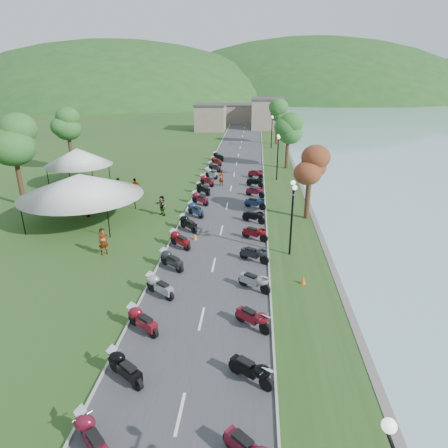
{
  "coord_description": "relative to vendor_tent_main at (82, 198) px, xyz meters",
  "views": [
    {
      "loc": [
        2.48,
        -6.96,
        11.75
      ],
      "look_at": [
        0.35,
        20.06,
        1.3
      ],
      "focal_mm": 32.0,
      "sensor_mm": 36.0,
      "label": 1
    }
  ],
  "objects": [
    {
      "name": "moto_row_right",
      "position": [
        14.11,
        -4.77,
        -1.45
      ],
      "size": [
        2.6,
        42.2,
        1.1
      ],
      "primitive_type": null,
      "color": "#331411",
      "rests_on": "ground"
    },
    {
      "name": "pedestrian_b",
      "position": [
        0.21,
        8.07,
        -2.0
      ],
      "size": [
        0.88,
        0.68,
        1.6
      ],
      "primitive_type": "imported",
      "rotation": [
        0.0,
        0.0,
        3.51
      ],
      "color": "slate",
      "rests_on": "ground"
    },
    {
      "name": "vendor_tent_side",
      "position": [
        -4.96,
        10.93,
        0.0
      ],
      "size": [
        4.8,
        4.8,
        4.0
      ],
      "primitive_type": null,
      "color": "silver",
      "rests_on": "ground"
    },
    {
      "name": "vendor_tent_main",
      "position": [
        0.0,
        0.0,
        0.0
      ],
      "size": [
        6.66,
        6.66,
        4.0
      ],
      "primitive_type": null,
      "color": "silver",
      "rests_on": "ground"
    },
    {
      "name": "moto_row_left",
      "position": [
        9.01,
        0.14,
        -1.45
      ],
      "size": [
        2.6,
        51.28,
        1.1
      ],
      "primitive_type": null,
      "color": "#331411",
      "rests_on": "ground"
    },
    {
      "name": "pedestrian_a",
      "position": [
        3.98,
        -6.25,
        -2.0
      ],
      "size": [
        0.85,
        0.81,
        1.89
      ],
      "primitive_type": "imported",
      "rotation": [
        0.0,
        0.0,
        0.62
      ],
      "color": "slate",
      "rests_on": "ground"
    },
    {
      "name": "pedestrian_c",
      "position": [
        -0.14,
        0.98,
        -2.0
      ],
      "size": [
        1.06,
        1.38,
        1.98
      ],
      "primitive_type": "imported",
      "rotation": [
        0.0,
        0.0,
        5.2
      ],
      "color": "slate",
      "rests_on": "ground"
    },
    {
      "name": "hills_backdrop",
      "position": [
        11.59,
        176.69,
        -2.0
      ],
      "size": [
        360.0,
        120.0,
        76.0
      ],
      "primitive_type": null,
      "color": "#285621",
      "rests_on": "ground"
    },
    {
      "name": "tree_lakeside",
      "position": [
        18.55,
        2.08,
        1.46
      ],
      "size": [
        2.49,
        2.49,
        6.92
      ],
      "primitive_type": null,
      "color": "#31702B",
      "rests_on": "ground"
    },
    {
      "name": "far_building",
      "position": [
        9.59,
        61.69,
        0.5
      ],
      "size": [
        18.0,
        16.0,
        5.0
      ],
      "primitive_type": "cube",
      "color": "gray",
      "rests_on": "ground"
    },
    {
      "name": "tree_park_left",
      "position": [
        -7.38,
        3.64,
        3.04
      ],
      "size": [
        3.63,
        3.63,
        10.08
      ],
      "primitive_type": null,
      "color": "#31702B",
      "rests_on": "ground"
    },
    {
      "name": "road",
      "position": [
        11.59,
        16.69,
        -1.99
      ],
      "size": [
        7.0,
        120.0,
        0.02
      ],
      "primitive_type": "cube",
      "color": "#3D3D41",
      "rests_on": "ground"
    }
  ]
}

